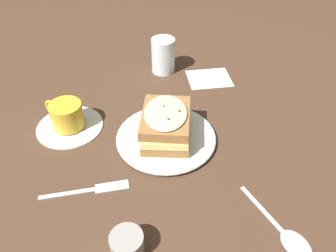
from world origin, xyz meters
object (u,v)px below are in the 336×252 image
Objects in this scene: teacup_with_saucer at (67,118)px; fork at (95,189)px; condiment_pot at (127,244)px; dinner_plate at (168,137)px; sandwich at (167,124)px; napkin at (209,78)px; spoon at (292,240)px; water_glass at (163,55)px.

teacup_with_saucer is 0.90× the size of fork.
fork is 0.15m from condiment_pot.
sandwich is (-0.00, 0.00, 0.04)m from dinner_plate.
condiment_pot reaches higher than napkin.
dinner_plate is 0.28m from napkin.
teacup_with_saucer is 0.53m from spoon.
sandwich is 0.28m from condiment_pot.
spoon is at bearing 178.75° from teacup_with_saucer.
teacup_with_saucer is at bearing -164.93° from fork.
sandwich is 2.91× the size of condiment_pot.
dinner_plate is at bearing 63.96° from condiment_pot.
condiment_pot is at bearing -121.57° from napkin.
napkin is (0.39, 0.13, -0.03)m from teacup_with_saucer.
spoon is at bearing -80.04° from water_glass.
water_glass is at bearing 80.09° from sandwich.
sandwich is 0.33m from spoon.
dinner_plate is 1.39× the size of sandwich.
sandwich is 0.20m from fork.
napkin is at bearing 53.00° from dinner_plate.
water_glass is at bearing 72.59° from condiment_pot.
fork is at bearing -118.34° from water_glass.
spoon is 3.07× the size of condiment_pot.
water_glass reaches higher than sandwich.
teacup_with_saucer is (-0.22, 0.09, -0.02)m from sandwich.
spoon is at bearing 61.20° from fork.
teacup_with_saucer reaches higher than fork.
water_glass is 0.83× the size of napkin.
sandwich reaches higher than dinner_plate.
fork is at bearing -147.33° from dinner_plate.
dinner_plate is 0.30m from water_glass.
water_glass is at bearing 149.01° from napkin.
dinner_plate is 4.05× the size of condiment_pot.
fork is (0.05, -0.20, -0.03)m from teacup_with_saucer.
dinner_plate is 2.26× the size of water_glass.
water_glass is 1.79× the size of condiment_pot.
teacup_with_saucer is at bearing 157.11° from sandwich.
condiment_pot reaches higher than fork.
spoon reaches higher than fork.
teacup_with_saucer reaches higher than spoon.
sandwich is 0.94× the size of fork.
fork is at bearing 148.91° from teacup_with_saucer.
condiment_pot is (0.10, -0.34, -0.01)m from teacup_with_saucer.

